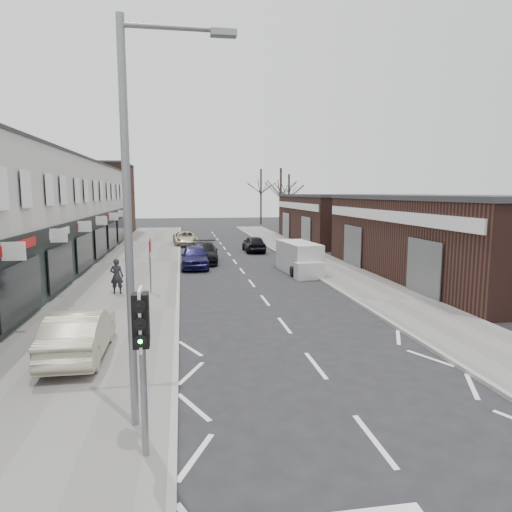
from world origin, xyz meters
name	(u,v)px	position (x,y,z in m)	size (l,w,h in m)	color
ground	(340,396)	(0.00, 0.00, 0.00)	(160.00, 160.00, 0.00)	black
pavement_left	(137,263)	(-6.75, 22.00, 0.06)	(5.50, 64.00, 0.12)	slate
pavement_right	(313,259)	(5.75, 22.00, 0.06)	(3.50, 64.00, 0.12)	slate
shop_terrace_left	(16,215)	(-13.50, 19.50, 3.55)	(8.00, 41.00, 7.10)	beige
brick_block_far	(95,200)	(-13.50, 45.00, 4.00)	(8.00, 10.00, 8.00)	#43281C
right_unit_near	(465,238)	(12.50, 14.00, 2.25)	(10.00, 18.00, 4.50)	#371D19
right_unit_far	(344,219)	(12.50, 34.00, 2.25)	(10.00, 16.00, 4.50)	#371D19
tree_far_a	(280,230)	(9.00, 48.00, 0.00)	(3.60, 3.60, 8.00)	#382D26
tree_far_b	(289,227)	(11.50, 54.00, 0.00)	(3.60, 3.60, 7.50)	#382D26
tree_far_c	(261,224)	(8.50, 60.00, 0.00)	(3.60, 3.60, 8.50)	#382D26
traffic_light	(142,334)	(-4.40, -2.02, 2.41)	(0.28, 0.60, 3.10)	slate
street_lamp	(136,205)	(-4.53, -0.80, 4.62)	(2.23, 0.22, 8.00)	slate
warning_sign	(151,249)	(-5.16, 12.00, 2.20)	(0.12, 0.80, 2.70)	slate
white_van	(300,258)	(3.40, 16.83, 0.88)	(2.07, 4.92, 1.86)	silver
sedan_on_pavement	(79,333)	(-6.67, 3.51, 0.82)	(1.48, 4.24, 1.40)	#AAA188
pedestrian	(117,276)	(-6.76, 12.04, 0.96)	(0.61, 0.40, 1.67)	black
parked_car_left_a	(195,257)	(-2.87, 19.69, 0.74)	(1.75, 4.36, 1.48)	#15133D
parked_car_left_b	(204,252)	(-2.20, 21.92, 0.71)	(1.99, 4.88, 1.42)	black
parked_car_left_c	(185,238)	(-3.40, 32.91, 0.63)	(2.11, 4.57, 1.27)	#BDB597
parked_car_right_a	(298,259)	(3.50, 17.48, 0.77)	(1.64, 4.69, 1.55)	silver
parked_car_right_b	(254,244)	(2.20, 27.15, 0.68)	(1.60, 3.97, 1.35)	black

